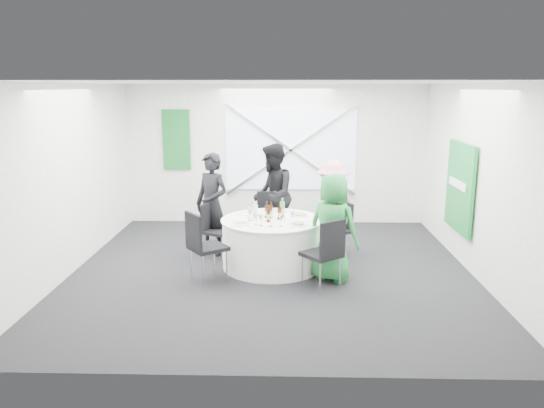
{
  "coord_description": "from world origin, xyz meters",
  "views": [
    {
      "loc": [
        0.22,
        -7.65,
        2.75
      ],
      "look_at": [
        0.0,
        0.2,
        1.0
      ],
      "focal_mm": 35.0,
      "sensor_mm": 36.0,
      "label": 1
    }
  ],
  "objects_px": {
    "chair_back_right": "(340,225)",
    "chair_front_left": "(202,242)",
    "person_woman_green": "(333,228)",
    "person_man_back": "(272,195)",
    "chair_front_right": "(326,249)",
    "green_water_bottle": "(282,210)",
    "chair_back": "(269,215)",
    "clear_water_bottle": "(255,213)",
    "banquet_table": "(272,243)",
    "person_man_back_left": "(212,204)",
    "chair_back_left": "(215,226)",
    "person_woman_pink": "(332,207)"
  },
  "relations": [
    {
      "from": "green_water_bottle",
      "to": "banquet_table",
      "type": "bearing_deg",
      "value": -143.14
    },
    {
      "from": "chair_front_left",
      "to": "clear_water_bottle",
      "type": "bearing_deg",
      "value": -82.92
    },
    {
      "from": "chair_front_right",
      "to": "green_water_bottle",
      "type": "relative_size",
      "value": 3.24
    },
    {
      "from": "person_woman_green",
      "to": "person_man_back",
      "type": "bearing_deg",
      "value": -30.49
    },
    {
      "from": "chair_back_right",
      "to": "person_woman_green",
      "type": "relative_size",
      "value": 0.57
    },
    {
      "from": "chair_back_left",
      "to": "person_man_back",
      "type": "relative_size",
      "value": 0.5
    },
    {
      "from": "banquet_table",
      "to": "chair_front_left",
      "type": "height_order",
      "value": "chair_front_left"
    },
    {
      "from": "chair_back",
      "to": "chair_front_left",
      "type": "distance_m",
      "value": 1.97
    },
    {
      "from": "person_woman_pink",
      "to": "person_man_back",
      "type": "bearing_deg",
      "value": -58.69
    },
    {
      "from": "chair_back_right",
      "to": "chair_front_left",
      "type": "relative_size",
      "value": 0.87
    },
    {
      "from": "chair_back_right",
      "to": "person_woman_green",
      "type": "height_order",
      "value": "person_woman_green"
    },
    {
      "from": "chair_front_left",
      "to": "person_woman_green",
      "type": "xyz_separation_m",
      "value": [
        1.85,
        0.17,
        0.17
      ]
    },
    {
      "from": "chair_back",
      "to": "person_man_back",
      "type": "distance_m",
      "value": 0.35
    },
    {
      "from": "banquet_table",
      "to": "chair_back_right",
      "type": "bearing_deg",
      "value": 27.94
    },
    {
      "from": "chair_back_right",
      "to": "clear_water_bottle",
      "type": "height_order",
      "value": "clear_water_bottle"
    },
    {
      "from": "chair_back",
      "to": "green_water_bottle",
      "type": "distance_m",
      "value": 1.0
    },
    {
      "from": "chair_front_right",
      "to": "person_man_back",
      "type": "bearing_deg",
      "value": -108.29
    },
    {
      "from": "chair_back_right",
      "to": "person_woman_pink",
      "type": "height_order",
      "value": "person_woman_pink"
    },
    {
      "from": "person_man_back_left",
      "to": "person_woman_pink",
      "type": "xyz_separation_m",
      "value": [
        1.99,
        0.18,
        -0.07
      ]
    },
    {
      "from": "chair_front_left",
      "to": "green_water_bottle",
      "type": "distance_m",
      "value": 1.42
    },
    {
      "from": "person_man_back_left",
      "to": "banquet_table",
      "type": "bearing_deg",
      "value": 0.0
    },
    {
      "from": "chair_back",
      "to": "clear_water_bottle",
      "type": "relative_size",
      "value": 3.43
    },
    {
      "from": "person_woman_pink",
      "to": "clear_water_bottle",
      "type": "relative_size",
      "value": 5.52
    },
    {
      "from": "person_man_back_left",
      "to": "green_water_bottle",
      "type": "distance_m",
      "value": 1.28
    },
    {
      "from": "chair_front_left",
      "to": "person_man_back",
      "type": "distance_m",
      "value": 2.11
    },
    {
      "from": "chair_back",
      "to": "person_man_back",
      "type": "bearing_deg",
      "value": 62.82
    },
    {
      "from": "person_man_back",
      "to": "clear_water_bottle",
      "type": "bearing_deg",
      "value": -12.04
    },
    {
      "from": "person_man_back_left",
      "to": "person_woman_pink",
      "type": "distance_m",
      "value": 2.0
    },
    {
      "from": "banquet_table",
      "to": "person_woman_green",
      "type": "bearing_deg",
      "value": -31.48
    },
    {
      "from": "person_woman_green",
      "to": "green_water_bottle",
      "type": "xyz_separation_m",
      "value": [
        -0.73,
        0.66,
        0.1
      ]
    },
    {
      "from": "chair_back_right",
      "to": "chair_front_left",
      "type": "distance_m",
      "value": 2.44
    },
    {
      "from": "chair_back_right",
      "to": "person_woman_green",
      "type": "bearing_deg",
      "value": -38.74
    },
    {
      "from": "chair_back_right",
      "to": "clear_water_bottle",
      "type": "relative_size",
      "value": 3.18
    },
    {
      "from": "person_man_back",
      "to": "chair_front_left",
      "type": "bearing_deg",
      "value": -27.98
    },
    {
      "from": "green_water_bottle",
      "to": "chair_front_left",
      "type": "bearing_deg",
      "value": -143.73
    },
    {
      "from": "chair_front_left",
      "to": "green_water_bottle",
      "type": "relative_size",
      "value": 3.33
    },
    {
      "from": "chair_back_right",
      "to": "chair_front_left",
      "type": "bearing_deg",
      "value": -85.96
    },
    {
      "from": "chair_back_right",
      "to": "person_woman_pink",
      "type": "distance_m",
      "value": 0.37
    },
    {
      "from": "chair_front_right",
      "to": "clear_water_bottle",
      "type": "relative_size",
      "value": 3.57
    },
    {
      "from": "chair_front_right",
      "to": "chair_back",
      "type": "bearing_deg",
      "value": -105.92
    },
    {
      "from": "clear_water_bottle",
      "to": "chair_back_left",
      "type": "bearing_deg",
      "value": 144.04
    },
    {
      "from": "chair_back",
      "to": "chair_back_right",
      "type": "bearing_deg",
      "value": -25.53
    },
    {
      "from": "chair_back_right",
      "to": "chair_front_right",
      "type": "relative_size",
      "value": 0.89
    },
    {
      "from": "chair_back_left",
      "to": "chair_back_right",
      "type": "bearing_deg",
      "value": -60.58
    },
    {
      "from": "chair_back_right",
      "to": "green_water_bottle",
      "type": "relative_size",
      "value": 2.89
    },
    {
      "from": "chair_front_right",
      "to": "person_man_back",
      "type": "distance_m",
      "value": 2.27
    },
    {
      "from": "chair_front_right",
      "to": "person_man_back_left",
      "type": "distance_m",
      "value": 2.4
    },
    {
      "from": "chair_back",
      "to": "chair_back_left",
      "type": "height_order",
      "value": "chair_back"
    },
    {
      "from": "chair_back_right",
      "to": "person_man_back",
      "type": "xyz_separation_m",
      "value": [
        -1.12,
        0.58,
        0.37
      ]
    },
    {
      "from": "chair_front_right",
      "to": "green_water_bottle",
      "type": "xyz_separation_m",
      "value": [
        -0.6,
        1.07,
        0.29
      ]
    }
  ]
}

